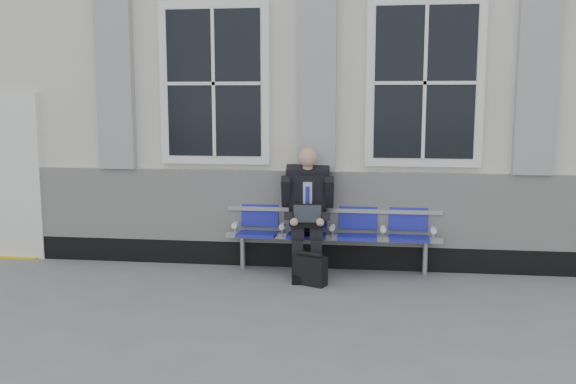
# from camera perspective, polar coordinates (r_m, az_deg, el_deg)

# --- Properties ---
(ground) EXTENTS (70.00, 70.00, 0.00)m
(ground) POSITION_cam_1_polar(r_m,az_deg,el_deg) (6.58, 9.34, -10.18)
(ground) COLOR slate
(ground) RESTS_ON ground
(station_building) EXTENTS (14.40, 4.40, 4.49)m
(station_building) POSITION_cam_1_polar(r_m,az_deg,el_deg) (9.71, 8.92, 9.13)
(station_building) COLOR silver
(station_building) RESTS_ON ground
(bench) EXTENTS (2.60, 0.47, 0.91)m
(bench) POSITION_cam_1_polar(r_m,az_deg,el_deg) (7.72, 3.99, -3.05)
(bench) COLOR #9EA0A3
(bench) RESTS_ON ground
(businessman) EXTENTS (0.64, 0.86, 1.51)m
(businessman) POSITION_cam_1_polar(r_m,az_deg,el_deg) (7.56, 1.74, -1.34)
(businessman) COLOR black
(businessman) RESTS_ON ground
(briefcase) EXTENTS (0.40, 0.29, 0.37)m
(briefcase) POSITION_cam_1_polar(r_m,az_deg,el_deg) (7.23, 2.01, -6.92)
(briefcase) COLOR black
(briefcase) RESTS_ON ground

